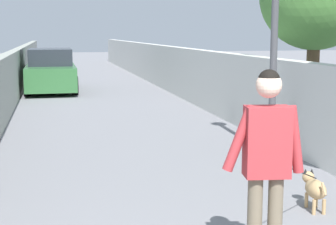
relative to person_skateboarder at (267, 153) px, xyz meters
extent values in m
plane|color=gray|center=(12.49, 0.27, -1.10)|extent=(80.00, 80.00, 0.00)
cube|color=#999E93|center=(10.49, 2.99, -0.33)|extent=(48.00, 0.30, 1.53)
cube|color=silver|center=(10.49, -2.44, -0.29)|extent=(48.00, 0.30, 1.62)
cylinder|color=brown|center=(5.99, -3.63, 0.00)|extent=(0.27, 0.27, 2.19)
cylinder|color=#4C4C51|center=(4.13, -1.89, 0.82)|extent=(0.12, 0.12, 3.83)
cylinder|color=#726651|center=(0.01, 0.09, -0.61)|extent=(0.15, 0.15, 0.81)
cylinder|color=#726651|center=(-0.01, -0.09, -0.61)|extent=(0.15, 0.15, 0.81)
cube|color=#B23338|center=(0.00, 0.00, 0.10)|extent=(0.27, 0.41, 0.61)
cylinder|color=#B23338|center=(0.04, 0.24, 0.13)|extent=(0.13, 0.29, 0.58)
cylinder|color=#B23338|center=(-0.04, -0.24, 0.12)|extent=(0.11, 0.19, 0.59)
sphere|color=beige|center=(0.00, 0.00, 0.59)|extent=(0.22, 0.22, 0.22)
sphere|color=black|center=(0.00, 0.00, 0.62)|extent=(0.19, 0.19, 0.19)
ellipsoid|color=tan|center=(1.40, -1.26, -0.83)|extent=(0.44, 0.28, 0.22)
sphere|color=tan|center=(1.67, -1.30, -0.76)|extent=(0.15, 0.15, 0.15)
cone|color=black|center=(1.67, -1.26, -0.68)|extent=(0.06, 0.06, 0.06)
cone|color=black|center=(1.66, -1.34, -0.68)|extent=(0.06, 0.06, 0.06)
cylinder|color=tan|center=(1.54, -1.22, -1.01)|extent=(0.04, 0.04, 0.18)
cylinder|color=tan|center=(1.52, -1.34, -1.01)|extent=(0.04, 0.04, 0.18)
cylinder|color=tan|center=(1.28, -1.18, -1.01)|extent=(0.04, 0.04, 0.18)
cylinder|color=tan|center=(1.27, -1.30, -1.01)|extent=(0.04, 0.04, 0.18)
cylinder|color=tan|center=(1.15, -1.22, -0.75)|extent=(0.14, 0.05, 0.13)
cylinder|color=black|center=(0.70, -0.63, -0.37)|extent=(1.42, 1.27, 0.66)
cube|color=#336B38|center=(15.12, 1.84, -0.54)|extent=(4.34, 1.70, 0.80)
cube|color=#262B33|center=(15.12, 1.84, 0.14)|extent=(2.26, 1.50, 0.60)
cylinder|color=black|center=(16.46, 2.63, -0.78)|extent=(0.64, 0.22, 0.64)
cylinder|color=black|center=(16.46, 1.05, -0.78)|extent=(0.64, 0.22, 0.64)
cylinder|color=black|center=(13.77, 2.63, -0.78)|extent=(0.64, 0.22, 0.64)
cylinder|color=black|center=(13.77, 1.05, -0.78)|extent=(0.64, 0.22, 0.64)
camera|label=1|loc=(-3.98, 1.75, 1.02)|focal=54.95mm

